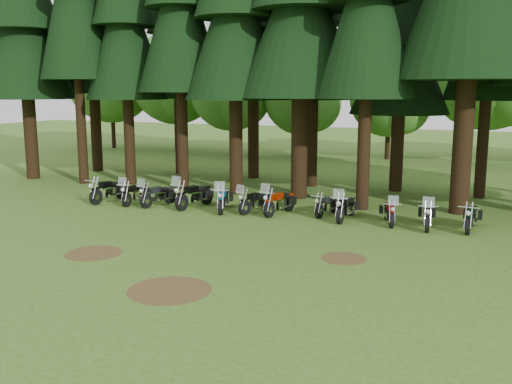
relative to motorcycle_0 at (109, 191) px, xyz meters
The scene contains 28 objects.
ground 9.33m from the motorcycle_0, 33.68° to the right, with size 120.00×120.00×0.00m, color #39651B.
pine_front_0 13.15m from the motorcycle_0, 154.05° to the left, with size 5.49×5.49×16.17m.
pine_front_2 10.53m from the motorcycle_0, 113.48° to the left, with size 4.32×4.32×16.22m.
pine_back_0 14.48m from the motorcycle_0, 130.59° to the left, with size 5.00×5.00×17.21m.
pine_back_1 13.10m from the motorcycle_0, 99.29° to the left, with size 4.52×4.52×16.22m.
pine_back_2 13.51m from the motorcycle_0, 69.92° to the left, with size 4.85×4.85×16.30m.
pine_back_4 16.26m from the motorcycle_0, 34.42° to the left, with size 4.94×4.94×13.78m.
decid_0 25.28m from the motorcycle_0, 125.52° to the left, with size 8.00×7.78×10.00m.
decid_1 22.81m from the motorcycle_0, 111.78° to the left, with size 7.91×7.69×9.88m.
decid_2 20.29m from the motorcycle_0, 97.78° to the left, with size 6.72×6.53×8.40m.
decid_3 20.59m from the motorcycle_0, 81.34° to the left, with size 6.12×5.95×7.65m.
decid_4 23.45m from the motorcycle_0, 66.19° to the left, with size 5.93×5.76×7.41m.
decid_5 26.70m from the motorcycle_0, 52.00° to the left, with size 8.45×8.21×10.56m.
dirt_patch_0 8.62m from the motorcycle_0, 56.44° to the right, with size 1.80×1.80×0.01m, color #4C3D1E.
dirt_patch_1 13.12m from the motorcycle_0, 20.85° to the right, with size 1.40×1.40×0.01m, color #4C3D1E.
dirt_patch_2 12.69m from the motorcycle_0, 46.32° to the right, with size 2.20×2.20×0.01m, color #4C3D1E.
motorcycle_0 is the anchor object (origin of this frame).
motorcycle_1 1.44m from the motorcycle_0, ahead, with size 0.41×2.17×1.37m.
motorcycle_2 2.61m from the motorcycle_0, ahead, with size 0.78×2.15×1.36m.
motorcycle_3 4.31m from the motorcycle_0, ahead, with size 0.79×2.47×1.55m.
motorcycle_4 5.79m from the motorcycle_0, ahead, with size 1.01×2.29×1.47m.
motorcycle_5 7.21m from the motorcycle_0, ahead, with size 0.94×2.04×1.31m.
motorcycle_6 8.24m from the motorcycle_0, ahead, with size 0.74×2.30×1.45m.
motorcycle_7 10.16m from the motorcycle_0, ahead, with size 0.48×1.94×0.79m.
motorcycle_8 11.05m from the motorcycle_0, ahead, with size 0.45×2.27×1.43m.
motorcycle_9 12.76m from the motorcycle_0, ahead, with size 0.84×2.03×1.29m.
motorcycle_10 14.18m from the motorcycle_0, ahead, with size 0.54×2.20×1.38m.
motorcycle_11 15.73m from the motorcycle_0, ahead, with size 0.37×2.21×0.90m.
Camera 1 is at (8.50, -16.17, 5.16)m, focal length 40.00 mm.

